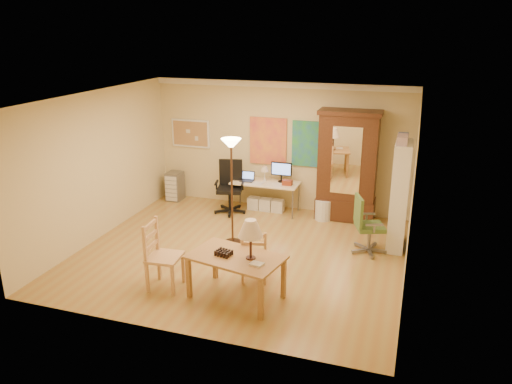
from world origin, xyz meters
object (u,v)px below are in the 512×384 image
(dining_table, at_px, (241,249))
(bookshelf, at_px, (399,196))
(office_chair_green, at_px, (367,237))
(armoire, at_px, (347,173))
(office_chair_black, at_px, (230,199))
(computer_desk, at_px, (267,193))

(dining_table, xyz_separation_m, bookshelf, (2.02, 2.54, 0.17))
(office_chair_green, xyz_separation_m, armoire, (-0.60, 1.51, 0.69))
(office_chair_black, bearing_deg, armoire, 9.36)
(bookshelf, bearing_deg, dining_table, -128.48)
(computer_desk, xyz_separation_m, office_chair_black, (-0.72, -0.30, -0.10))
(computer_desk, bearing_deg, office_chair_green, -32.19)
(computer_desk, distance_m, bookshelf, 2.96)
(computer_desk, relative_size, armoire, 0.64)
(office_chair_black, xyz_separation_m, bookshelf, (3.44, -0.72, 0.66))
(dining_table, bearing_deg, armoire, 75.41)
(computer_desk, distance_m, office_chair_black, 0.79)
(bookshelf, bearing_deg, office_chair_green, -139.79)
(computer_desk, relative_size, office_chair_black, 1.28)
(office_chair_black, bearing_deg, dining_table, -66.45)
(armoire, bearing_deg, bookshelf, -46.09)
(computer_desk, height_order, office_chair_black, office_chair_black)
(computer_desk, xyz_separation_m, armoire, (1.65, 0.09, 0.58))
(computer_desk, bearing_deg, bookshelf, -20.64)
(bookshelf, bearing_deg, armoire, 133.91)
(dining_table, height_order, armoire, armoire)
(office_chair_green, distance_m, bookshelf, 0.91)
(computer_desk, bearing_deg, office_chair_black, -157.13)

